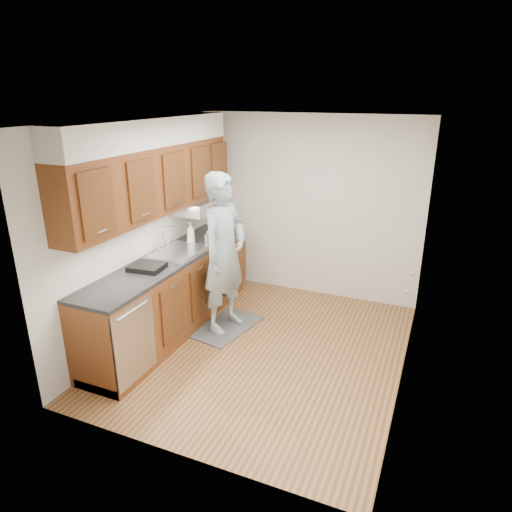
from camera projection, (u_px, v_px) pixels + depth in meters
The scene contains 14 objects.
floor at pixel (264, 349), 5.19m from camera, with size 3.50×3.50×0.00m, color #9E613C.
ceiling at pixel (265, 120), 4.34m from camera, with size 3.50×3.50×0.00m, color white.
wall_left at pixel (145, 229), 5.31m from camera, with size 0.02×3.50×2.50m, color silver.
wall_right at pixel (415, 265), 4.21m from camera, with size 0.02×3.50×2.50m, color silver.
wall_back at pixel (312, 208), 6.28m from camera, with size 3.00×0.02×2.50m, color silver.
counter at pixel (171, 293), 5.46m from camera, with size 0.64×2.80×1.30m.
upper_cabinets at pixel (155, 169), 5.05m from camera, with size 0.47×2.80×1.21m.
closet_door at pixel (413, 276), 4.55m from camera, with size 0.02×1.22×2.05m, color white.
floor_mat at pixel (226, 326), 5.66m from camera, with size 0.54×0.91×0.02m, color #5E5D60.
person at pixel (224, 243), 5.29m from camera, with size 0.76×0.51×2.17m, color #889EA6.
soap_bottle_a at pixel (191, 233), 5.75m from camera, with size 0.11×0.11×0.28m, color silver.
soap_bottle_b at pixel (211, 233), 5.88m from camera, with size 0.08×0.09×0.19m, color silver.
steel_can at pixel (207, 239), 5.74m from camera, with size 0.07×0.07×0.13m, color #A5A5AA.
dish_rack at pixel (147, 267), 4.94m from camera, with size 0.35×0.30×0.06m, color black.
Camera 1 is at (1.68, -4.19, 2.76)m, focal length 32.00 mm.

